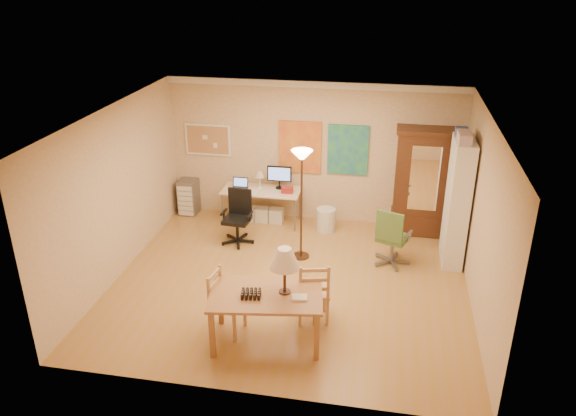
% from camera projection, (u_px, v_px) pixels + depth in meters
% --- Properties ---
extents(floor, '(5.50, 5.50, 0.00)m').
position_uv_depth(floor, '(290.00, 283.00, 8.86)').
color(floor, '#AD7D3D').
rests_on(floor, ground).
extents(crown_molding, '(5.50, 0.08, 0.12)m').
position_uv_depth(crown_molding, '(314.00, 84.00, 9.99)').
color(crown_molding, white).
rests_on(crown_molding, floor).
extents(corkboard, '(0.90, 0.04, 0.62)m').
position_uv_depth(corkboard, '(208.00, 140.00, 10.81)').
color(corkboard, tan).
rests_on(corkboard, floor).
extents(art_panel_left, '(0.80, 0.04, 1.00)m').
position_uv_depth(art_panel_left, '(300.00, 147.00, 10.53)').
color(art_panel_left, gold).
rests_on(art_panel_left, floor).
extents(art_panel_right, '(0.75, 0.04, 0.95)m').
position_uv_depth(art_panel_right, '(348.00, 150.00, 10.38)').
color(art_panel_right, '#256396').
rests_on(art_panel_right, floor).
extents(dining_table, '(1.57, 1.08, 1.37)m').
position_uv_depth(dining_table, '(273.00, 284.00, 7.20)').
color(dining_table, brown).
rests_on(dining_table, floor).
extents(ladder_chair_back, '(0.52, 0.51, 0.94)m').
position_uv_depth(ladder_chair_back, '(313.00, 293.00, 7.79)').
color(ladder_chair_back, tan).
rests_on(ladder_chair_back, floor).
extents(ladder_chair_left, '(0.45, 0.47, 0.91)m').
position_uv_depth(ladder_chair_left, '(225.00, 304.00, 7.57)').
color(ladder_chair_left, tan).
rests_on(ladder_chair_left, floor).
extents(torchiere_lamp, '(0.35, 0.35, 1.92)m').
position_uv_depth(torchiere_lamp, '(302.00, 173.00, 9.02)').
color(torchiere_lamp, '#432B1A').
rests_on(torchiere_lamp, floor).
extents(computer_desk, '(1.49, 0.65, 1.12)m').
position_uv_depth(computer_desk, '(263.00, 202.00, 10.77)').
color(computer_desk, beige).
rests_on(computer_desk, floor).
extents(office_chair_black, '(0.60, 0.60, 0.97)m').
position_uv_depth(office_chair_black, '(238.00, 229.00, 10.05)').
color(office_chair_black, black).
rests_on(office_chair_black, floor).
extents(office_chair_green, '(0.63, 0.63, 1.02)m').
position_uv_depth(office_chair_green, '(391.00, 249.00, 9.31)').
color(office_chair_green, slate).
rests_on(office_chair_green, floor).
extents(drawer_cart, '(0.35, 0.42, 0.70)m').
position_uv_depth(drawer_cart, '(189.00, 197.00, 11.18)').
color(drawer_cart, slate).
rests_on(drawer_cart, floor).
extents(armoire, '(1.08, 0.51, 1.99)m').
position_uv_depth(armoire, '(422.00, 189.00, 10.18)').
color(armoire, '#351E0E').
rests_on(armoire, floor).
extents(bookshelf, '(0.32, 0.85, 2.12)m').
position_uv_depth(bookshelf, '(457.00, 203.00, 9.13)').
color(bookshelf, white).
rests_on(bookshelf, floor).
extents(wastebin, '(0.35, 0.35, 0.44)m').
position_uv_depth(wastebin, '(326.00, 220.00, 10.50)').
color(wastebin, silver).
rests_on(wastebin, floor).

